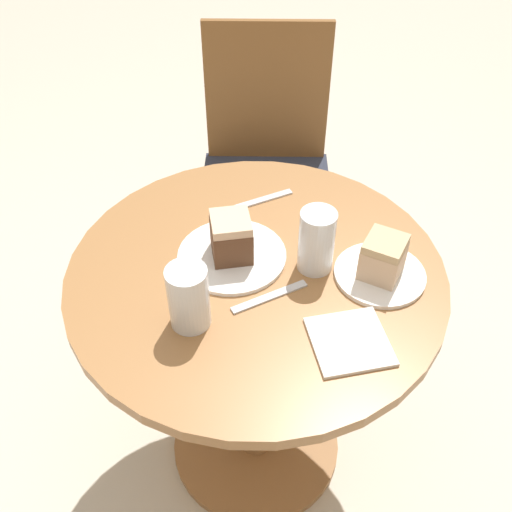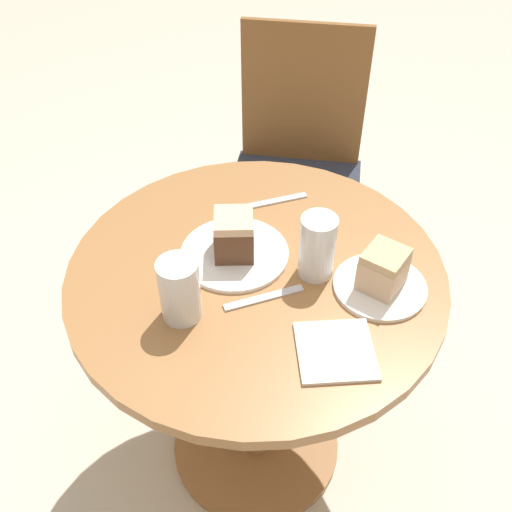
{
  "view_description": "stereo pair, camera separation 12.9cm",
  "coord_description": "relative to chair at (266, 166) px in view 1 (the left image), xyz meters",
  "views": [
    {
      "loc": [
        -0.08,
        -0.94,
        1.68
      ],
      "look_at": [
        0.0,
        0.0,
        0.8
      ],
      "focal_mm": 42.0,
      "sensor_mm": 36.0,
      "label": 1
    },
    {
      "loc": [
        0.05,
        -0.94,
        1.68
      ],
      "look_at": [
        0.0,
        0.0,
        0.8
      ],
      "focal_mm": 42.0,
      "sensor_mm": 36.0,
      "label": 2
    }
  ],
  "objects": [
    {
      "name": "spoon",
      "position": [
        -0.06,
        -0.52,
        0.26
      ],
      "size": [
        0.15,
        0.07,
        0.0
      ],
      "rotation": [
        0.0,
        0.0,
        0.37
      ],
      "color": "silver",
      "rests_on": "table"
    },
    {
      "name": "cake_slice_near",
      "position": [
        -0.15,
        -0.72,
        0.32
      ],
      "size": [
        0.09,
        0.1,
        0.1
      ],
      "rotation": [
        0.0,
        0.0,
        3.22
      ],
      "color": "brown",
      "rests_on": "plate_near"
    },
    {
      "name": "fork",
      "position": [
        -0.08,
        -0.85,
        0.26
      ],
      "size": [
        0.17,
        0.08,
        0.0
      ],
      "rotation": [
        0.0,
        0.0,
        0.4
      ],
      "color": "silver",
      "rests_on": "table"
    },
    {
      "name": "ground_plane",
      "position": [
        -0.1,
        -0.76,
        -0.5
      ],
      "size": [
        8.0,
        8.0,
        0.0
      ],
      "primitive_type": "plane",
      "color": "beige"
    },
    {
      "name": "cake_slice_far",
      "position": [
        0.17,
        -0.8,
        0.31
      ],
      "size": [
        0.12,
        0.12,
        0.09
      ],
      "rotation": [
        0.0,
        0.0,
        1.01
      ],
      "color": "beige",
      "rests_on": "plate_far"
    },
    {
      "name": "plate_far",
      "position": [
        0.17,
        -0.8,
        0.26
      ],
      "size": [
        0.2,
        0.2,
        0.01
      ],
      "color": "white",
      "rests_on": "table"
    },
    {
      "name": "glass_lemonade",
      "position": [
        -0.24,
        -0.9,
        0.32
      ],
      "size": [
        0.08,
        0.08,
        0.14
      ],
      "color": "silver",
      "rests_on": "table"
    },
    {
      "name": "napkin_stack",
      "position": [
        0.07,
        -0.98,
        0.26
      ],
      "size": [
        0.17,
        0.17,
        0.01
      ],
      "rotation": [
        0.0,
        0.0,
        0.12
      ],
      "color": "silver",
      "rests_on": "table"
    },
    {
      "name": "table",
      "position": [
        -0.1,
        -0.76,
        0.04
      ],
      "size": [
        0.84,
        0.84,
        0.76
      ],
      "color": "#9E6B3D",
      "rests_on": "ground_plane"
    },
    {
      "name": "glass_water",
      "position": [
        0.03,
        -0.76,
        0.33
      ],
      "size": [
        0.08,
        0.08,
        0.15
      ],
      "color": "silver",
      "rests_on": "table"
    },
    {
      "name": "chair",
      "position": [
        0.0,
        0.0,
        0.0
      ],
      "size": [
        0.48,
        0.46,
        0.95
      ],
      "rotation": [
        0.0,
        0.0,
        -0.1
      ],
      "color": "brown",
      "rests_on": "ground_plane"
    },
    {
      "name": "plate_near",
      "position": [
        -0.15,
        -0.72,
        0.26
      ],
      "size": [
        0.25,
        0.25,
        0.01
      ],
      "color": "white",
      "rests_on": "table"
    }
  ]
}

